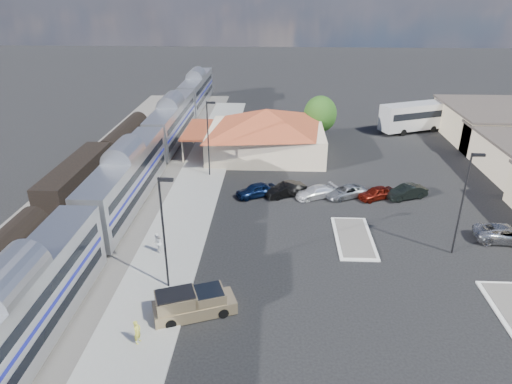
{
  "coord_description": "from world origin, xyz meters",
  "views": [
    {
      "loc": [
        -3.06,
        -33.94,
        20.83
      ],
      "look_at": [
        -4.97,
        5.54,
        2.8
      ],
      "focal_mm": 32.0,
      "sensor_mm": 36.0,
      "label": 1
    }
  ],
  "objects_px": {
    "suv": "(506,234)",
    "coach_bus": "(422,115)",
    "station_depot": "(266,132)",
    "pickup_truck": "(194,303)"
  },
  "relations": [
    {
      "from": "suv",
      "to": "coach_bus",
      "type": "relative_size",
      "value": 0.4
    },
    {
      "from": "suv",
      "to": "coach_bus",
      "type": "distance_m",
      "value": 33.91
    },
    {
      "from": "station_depot",
      "to": "suv",
      "type": "bearing_deg",
      "value": -44.83
    },
    {
      "from": "suv",
      "to": "pickup_truck",
      "type": "bearing_deg",
      "value": 118.79
    },
    {
      "from": "station_depot",
      "to": "pickup_truck",
      "type": "height_order",
      "value": "station_depot"
    },
    {
      "from": "station_depot",
      "to": "suv",
      "type": "distance_m",
      "value": 31.03
    },
    {
      "from": "pickup_truck",
      "to": "suv",
      "type": "height_order",
      "value": "pickup_truck"
    },
    {
      "from": "pickup_truck",
      "to": "coach_bus",
      "type": "height_order",
      "value": "coach_bus"
    },
    {
      "from": "pickup_truck",
      "to": "suv",
      "type": "relative_size",
      "value": 1.1
    },
    {
      "from": "coach_bus",
      "to": "station_depot",
      "type": "bearing_deg",
      "value": 94.12
    }
  ]
}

